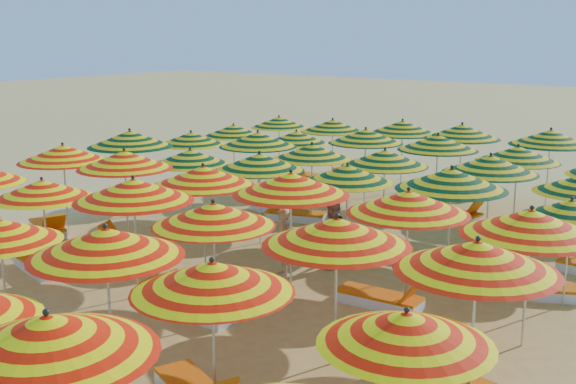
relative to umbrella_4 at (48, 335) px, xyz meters
The scene contains 54 objects.
ground 9.56m from the umbrella_4, 111.51° to the left, with size 120.00×120.00×0.00m, color #D5B55E.
umbrella_4 is the anchor object (origin of this frame).
umbrella_8 5.41m from the umbrella_4, 151.86° to the left, with size 2.58×2.58×2.22m.
umbrella_9 3.33m from the umbrella_4, 128.98° to the left, with size 3.12×3.12×2.49m.
umbrella_10 2.59m from the umbrella_4, 89.90° to the left, with size 2.28×2.28×2.36m.
umbrella_11 3.95m from the umbrella_4, 45.97° to the left, with size 2.40×2.40×2.21m.
umbrella_13 8.44m from the umbrella_4, 144.21° to the left, with size 2.59×2.59×2.26m.
umbrella_14 6.84m from the umbrella_4, 129.78° to the left, with size 3.08×3.08×2.53m.
umbrella_15 5.55m from the umbrella_4, 113.06° to the left, with size 2.42×2.42×2.37m.
umbrella_16 5.04m from the umbrella_4, 84.87° to the left, with size 2.90×2.90×2.52m.
umbrella_17 5.80m from the umbrella_4, 62.45° to the left, with size 2.57×2.57×2.50m.
umbrella_18 11.89m from the umbrella_4, 141.56° to the left, with size 2.55×2.55×2.48m.
umbrella_19 10.53m from the umbrella_4, 133.56° to the left, with size 2.76×2.76×2.49m.
umbrella_20 8.70m from the umbrella_4, 121.20° to the left, with size 3.02×3.02×2.43m.
umbrella_21 7.74m from the umbrella_4, 105.94° to the left, with size 2.52×2.52×2.55m.
umbrella_22 7.69m from the umbrella_4, 87.13° to the left, with size 3.01×3.01×2.46m.
umbrella_23 7.93m from the umbrella_4, 69.88° to the left, with size 2.66×2.66×2.48m.
umbrella_24 13.54m from the umbrella_4, 133.85° to the left, with size 2.51×2.51×2.58m.
umbrella_25 12.00m from the umbrella_4, 125.83° to the left, with size 2.59×2.59×2.26m.
umbrella_26 10.77m from the umbrella_4, 115.69° to the left, with size 2.40×2.40×2.39m.
umbrella_27 10.23m from the umbrella_4, 102.93° to the left, with size 2.24×2.24×2.30m.
umbrella_28 9.90m from the umbrella_4, 88.28° to the left, with size 2.85×2.85×2.53m.
umbrella_29 10.12m from the umbrella_4, 73.88° to the left, with size 2.71×2.71×2.22m.
umbrella_30 15.50m from the umbrella_4, 127.34° to the left, with size 2.51×2.51×2.24m.
umbrella_31 14.13m from the umbrella_4, 118.74° to the left, with size 2.98×2.98×2.45m.
umbrella_32 12.96m from the umbrella_4, 111.16° to the left, with size 2.66×2.66×2.31m.
umbrella_33 12.32m from the umbrella_4, 101.37° to the left, with size 2.82×2.82×2.37m.
umbrella_34 12.43m from the umbrella_4, 88.94° to the left, with size 2.44×2.44×2.44m.
umbrella_36 17.46m from the umbrella_4, 123.20° to the left, with size 2.67×2.67×2.22m.
umbrella_37 16.23m from the umbrella_4, 115.47° to the left, with size 2.40×2.40×2.20m.
umbrella_38 15.59m from the umbrella_4, 107.09° to the left, with size 2.92×2.92×2.44m.
umbrella_39 15.03m from the umbrella_4, 98.42° to the left, with size 3.00×3.00×2.46m.
umbrella_40 14.70m from the umbrella_4, 89.39° to the left, with size 2.85×2.85×2.36m.
umbrella_42 19.72m from the umbrella_4, 118.99° to the left, with size 2.62×2.62×2.25m.
umbrella_43 18.28m from the umbrella_4, 112.51° to the left, with size 2.87×2.87×2.36m.
umbrella_44 17.72m from the umbrella_4, 104.58° to the left, with size 2.65×2.65×2.48m.
umbrella_45 17.19m from the umbrella_4, 97.89° to the left, with size 2.69×2.69×2.52m.
umbrella_46 17.27m from the umbrella_4, 89.10° to the left, with size 2.60×2.60×2.54m.
lounger_2 9.25m from the umbrella_4, 145.55° to the left, with size 1.82×1.03×0.69m.
lounger_3 6.23m from the umbrella_4, 118.07° to the left, with size 1.77×0.69×0.69m.
lounger_4 6.02m from the umbrella_4, 68.40° to the left, with size 1.81×0.91×0.69m.
lounger_5 12.30m from the umbrella_4, 144.01° to the left, with size 1.82×1.20×0.69m.
lounger_6 10.19m from the umbrella_4, 132.51° to the left, with size 1.83×1.16×0.69m.
lounger_7 7.94m from the umbrella_4, 90.87° to the left, with size 1.75×0.64×0.69m.
lounger_8 10.51m from the umbrella_4, 105.69° to the left, with size 1.78×0.73×0.69m.
lounger_9 10.36m from the umbrella_4, 77.41° to the left, with size 1.82×1.23×0.69m.
lounger_10 14.16m from the umbrella_4, 116.67° to the left, with size 1.80×0.83×0.69m.
lounger_11 13.36m from the umbrella_4, 113.55° to the left, with size 1.83×1.07×0.69m.
lounger_13 16.18m from the umbrella_4, 113.77° to the left, with size 1.82×1.24×0.69m.
lounger_14 15.06m from the umbrella_4, 96.16° to the left, with size 1.80×0.85×0.69m.
lounger_16 18.59m from the umbrella_4, 113.95° to the left, with size 1.76×0.67×0.69m.
lounger_17 17.57m from the umbrella_4, 99.44° to the left, with size 1.80×0.86×0.69m.
beachgoer_a 8.64m from the umbrella_4, 109.00° to the left, with size 0.55×0.36×1.52m, color tan.
beachgoer_b 9.44m from the umbrella_4, 103.32° to the left, with size 0.78×0.60×1.60m, color tan.
Camera 1 is at (9.52, -12.93, 5.29)m, focal length 45.00 mm.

